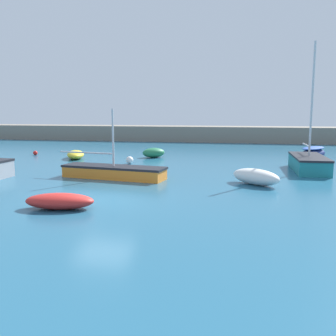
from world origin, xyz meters
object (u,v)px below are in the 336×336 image
(rowboat_with_red_cover, at_px, (313,153))
(mooring_buoy_white, at_px, (130,160))
(rowboat_white_midwater, at_px, (60,201))
(sailboat_tall_mast, at_px, (309,163))
(open_tender_yellow, at_px, (76,154))
(dinghy_near_pier, at_px, (154,153))
(rowboat_blue_near, at_px, (256,177))
(mooring_buoy_red, at_px, (35,153))
(sailboat_twin_hulled, at_px, (114,172))

(rowboat_with_red_cover, height_order, mooring_buoy_white, rowboat_with_red_cover)
(rowboat_white_midwater, distance_m, mooring_buoy_white, 12.41)
(sailboat_tall_mast, height_order, open_tender_yellow, sailboat_tall_mast)
(dinghy_near_pier, xyz_separation_m, rowboat_blue_near, (7.71, -9.90, 0.02))
(rowboat_white_midwater, xyz_separation_m, rowboat_with_red_cover, (12.21, 17.96, 0.18))
(rowboat_blue_near, height_order, rowboat_with_red_cover, rowboat_with_red_cover)
(dinghy_near_pier, distance_m, open_tender_yellow, 6.15)
(dinghy_near_pier, distance_m, rowboat_blue_near, 12.55)
(rowboat_with_red_cover, bearing_deg, mooring_buoy_red, 126.66)
(sailboat_tall_mast, height_order, sailboat_twin_hulled, sailboat_tall_mast)
(rowboat_blue_near, xyz_separation_m, sailboat_twin_hulled, (-7.69, 0.34, -0.04))
(dinghy_near_pier, distance_m, mooring_buoy_red, 10.26)
(dinghy_near_pier, bearing_deg, rowboat_with_red_cover, 153.99)
(dinghy_near_pier, height_order, mooring_buoy_white, dinghy_near_pier)
(dinghy_near_pier, height_order, open_tender_yellow, dinghy_near_pier)
(mooring_buoy_white, bearing_deg, rowboat_with_red_cover, 22.89)
(dinghy_near_pier, bearing_deg, open_tender_yellow, -16.24)
(dinghy_near_pier, relative_size, rowboat_with_red_cover, 0.60)
(rowboat_blue_near, bearing_deg, mooring_buoy_red, -169.13)
(sailboat_tall_mast, relative_size, open_tender_yellow, 2.41)
(sailboat_tall_mast, bearing_deg, dinghy_near_pier, -114.24)
(sailboat_twin_hulled, relative_size, open_tender_yellow, 1.98)
(rowboat_white_midwater, distance_m, mooring_buoy_red, 19.05)
(rowboat_blue_near, relative_size, sailboat_twin_hulled, 0.45)
(mooring_buoy_white, bearing_deg, sailboat_twin_hulled, -81.70)
(dinghy_near_pier, relative_size, sailboat_twin_hulled, 0.33)
(open_tender_yellow, relative_size, mooring_buoy_white, 6.13)
(rowboat_white_midwater, height_order, mooring_buoy_red, rowboat_white_midwater)
(mooring_buoy_white, bearing_deg, mooring_buoy_red, 159.44)
(rowboat_white_midwater, height_order, open_tender_yellow, open_tender_yellow)
(open_tender_yellow, bearing_deg, rowboat_blue_near, -143.59)
(sailboat_twin_hulled, distance_m, open_tender_yellow, 9.70)
(dinghy_near_pier, xyz_separation_m, mooring_buoy_white, (-0.81, -3.90, -0.12))
(dinghy_near_pier, bearing_deg, mooring_buoy_red, -31.79)
(sailboat_tall_mast, relative_size, sailboat_twin_hulled, 1.22)
(rowboat_with_red_cover, bearing_deg, sailboat_tall_mast, -160.44)
(rowboat_white_midwater, relative_size, mooring_buoy_red, 7.48)
(open_tender_yellow, xyz_separation_m, mooring_buoy_white, (5.05, -2.04, -0.05))
(sailboat_tall_mast, height_order, mooring_buoy_white, sailboat_tall_mast)
(sailboat_tall_mast, relative_size, rowboat_blue_near, 2.73)
(dinghy_near_pier, xyz_separation_m, mooring_buoy_red, (-10.25, -0.36, -0.20))
(rowboat_with_red_cover, bearing_deg, dinghy_near_pier, 129.26)
(rowboat_blue_near, bearing_deg, rowboat_with_red_cover, 106.72)
(sailboat_twin_hulled, height_order, mooring_buoy_white, sailboat_twin_hulled)
(sailboat_tall_mast, relative_size, rowboat_white_midwater, 2.82)
(dinghy_near_pier, distance_m, rowboat_with_red_cover, 12.55)
(dinghy_near_pier, bearing_deg, rowboat_white_midwater, 57.02)
(rowboat_with_red_cover, bearing_deg, rowboat_white_midwater, 177.29)
(mooring_buoy_red, xyz_separation_m, mooring_buoy_white, (9.44, -3.54, 0.08))
(rowboat_blue_near, xyz_separation_m, rowboat_with_red_cover, (4.73, 11.60, 0.08))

